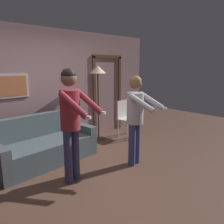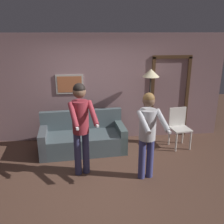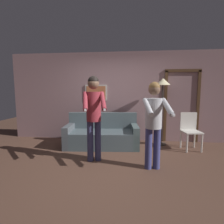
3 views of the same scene
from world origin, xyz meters
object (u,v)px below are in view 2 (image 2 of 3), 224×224
Objects in this scene: torchiere_lamp at (151,79)px; person_standing_right at (148,129)px; couch at (83,139)px; person_standing_left at (81,121)px; dining_chair_distant at (179,125)px.

torchiere_lamp is 1.10× the size of person_standing_right.
person_standing_left reaches higher than couch.
person_standing_left is at bearing -140.34° from torchiere_lamp.
person_standing_right is (-0.42, -1.58, -0.58)m from torchiere_lamp.
dining_chair_distant is (2.25, 0.01, 0.25)m from couch.
dining_chair_distant is at bearing 50.11° from person_standing_right.
couch is 1.09× the size of torchiere_lamp.
person_standing_right is at bearing -47.13° from couch.
person_standing_left reaches higher than person_standing_right.
person_standing_right is 1.76× the size of dining_chair_distant.
dining_chair_distant is (0.65, -0.30, -1.04)m from torchiere_lamp.
person_standing_right reaches higher than dining_chair_distant.
torchiere_lamp is at bearing 39.66° from person_standing_left.
torchiere_lamp reaches higher than person_standing_right.
couch is 1.88m from person_standing_right.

